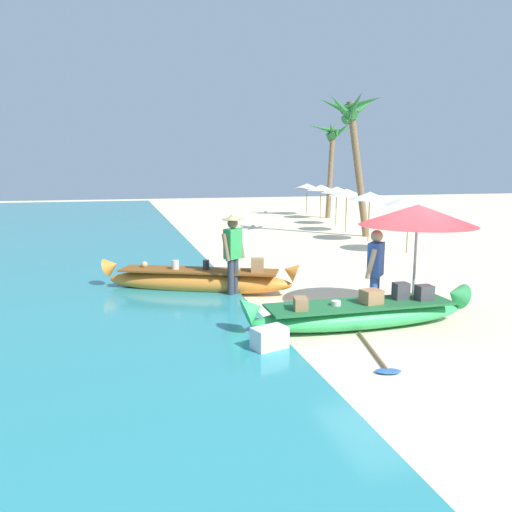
# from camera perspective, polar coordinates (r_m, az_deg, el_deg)

# --- Properties ---
(ground_plane) EXTENTS (80.00, 80.00, 0.00)m
(ground_plane) POSITION_cam_1_polar(r_m,az_deg,el_deg) (9.72, 16.14, -6.84)
(ground_plane) COLOR beige
(boat_green_foreground) EXTENTS (4.28, 0.87, 0.75)m
(boat_green_foreground) POSITION_cam_1_polar(r_m,az_deg,el_deg) (8.86, 12.00, -6.51)
(boat_green_foreground) COLOR #38B760
(boat_green_foreground) RESTS_ON ground
(boat_orange_midground) EXTENTS (4.28, 2.33, 0.84)m
(boat_orange_midground) POSITION_cam_1_polar(r_m,az_deg,el_deg) (11.11, -6.56, -2.80)
(boat_orange_midground) COLOR orange
(boat_orange_midground) RESTS_ON ground
(person_vendor_hatted) EXTENTS (0.57, 0.48, 1.85)m
(person_vendor_hatted) POSITION_cam_1_polar(r_m,az_deg,el_deg) (10.46, -2.69, 0.73)
(person_vendor_hatted) COLOR #333842
(person_vendor_hatted) RESTS_ON ground
(person_tourist_customer) EXTENTS (0.53, 0.53, 1.67)m
(person_tourist_customer) POSITION_cam_1_polar(r_m,az_deg,el_deg) (9.27, 13.64, -1.53)
(person_tourist_customer) COLOR #3D5BA8
(person_tourist_customer) RESTS_ON ground
(patio_umbrella_large) EXTENTS (2.16, 2.16, 2.12)m
(patio_umbrella_large) POSITION_cam_1_polar(r_m,az_deg,el_deg) (9.60, 18.20, 4.48)
(patio_umbrella_large) COLOR #B7B7BC
(patio_umbrella_large) RESTS_ON ground
(parasol_row_0) EXTENTS (1.60, 1.60, 1.91)m
(parasol_row_0) POSITION_cam_1_polar(r_m,az_deg,el_deg) (17.04, 17.31, 6.16)
(parasol_row_0) COLOR #8E6B47
(parasol_row_0) RESTS_ON ground
(parasol_row_1) EXTENTS (1.60, 1.60, 1.91)m
(parasol_row_1) POSITION_cam_1_polar(r_m,az_deg,el_deg) (19.51, 13.02, 6.79)
(parasol_row_1) COLOR #8E6B47
(parasol_row_1) RESTS_ON ground
(parasol_row_2) EXTENTS (1.60, 1.60, 1.91)m
(parasol_row_2) POSITION_cam_1_polar(r_m,az_deg,el_deg) (22.32, 10.45, 7.25)
(parasol_row_2) COLOR #8E6B47
(parasol_row_2) RESTS_ON ground
(parasol_row_3) EXTENTS (1.60, 1.60, 1.91)m
(parasol_row_3) POSITION_cam_1_polar(r_m,az_deg,el_deg) (25.11, 9.32, 7.56)
(parasol_row_3) COLOR #8E6B47
(parasol_row_3) RESTS_ON ground
(parasol_row_4) EXTENTS (1.60, 1.60, 1.91)m
(parasol_row_4) POSITION_cam_1_polar(r_m,az_deg,el_deg) (28.09, 7.52, 7.85)
(parasol_row_4) COLOR #8E6B47
(parasol_row_4) RESTS_ON ground
(parasol_row_5) EXTENTS (1.60, 1.60, 1.91)m
(parasol_row_5) POSITION_cam_1_polar(r_m,az_deg,el_deg) (30.55, 5.91, 8.05)
(parasol_row_5) COLOR #8E6B47
(parasol_row_5) RESTS_ON ground
(palm_tree_tall_inland) EXTENTS (2.50, 2.72, 5.73)m
(palm_tree_tall_inland) POSITION_cam_1_polar(r_m,az_deg,el_deg) (20.59, 11.05, 15.01)
(palm_tree_tall_inland) COLOR brown
(palm_tree_tall_inland) RESTS_ON ground
(palm_tree_leaning_seaward) EXTENTS (2.79, 2.55, 5.41)m
(palm_tree_leaning_seaward) POSITION_cam_1_polar(r_m,az_deg,el_deg) (28.81, 8.80, 13.13)
(palm_tree_leaning_seaward) COLOR brown
(palm_tree_leaning_seaward) RESTS_ON ground
(cooler_box) EXTENTS (0.58, 0.45, 0.42)m
(cooler_box) POSITION_cam_1_polar(r_m,az_deg,el_deg) (7.49, 1.57, -9.80)
(cooler_box) COLOR silver
(cooler_box) RESTS_ON ground
(paddle) EXTENTS (0.59, 1.70, 0.05)m
(paddle) POSITION_cam_1_polar(r_m,az_deg,el_deg) (7.60, 13.88, -11.26)
(paddle) COLOR #8E6B47
(paddle) RESTS_ON ground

